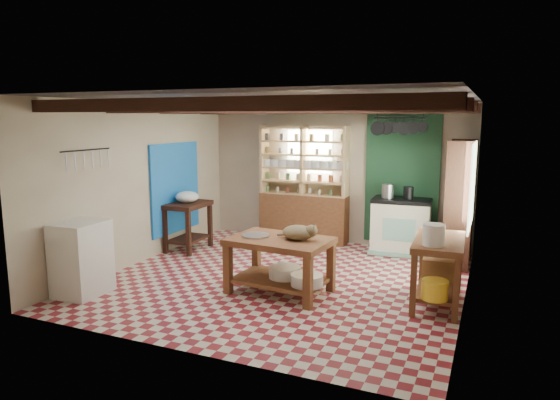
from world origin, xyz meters
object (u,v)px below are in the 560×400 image
at_px(prep_table, 188,226).
at_px(right_counter, 438,272).
at_px(stove, 401,226).
at_px(work_table, 280,265).
at_px(white_cabinet, 81,258).
at_px(cat, 298,233).

relative_size(prep_table, right_counter, 0.73).
bearing_deg(prep_table, stove, 18.38).
bearing_deg(work_table, right_counter, 15.89).
bearing_deg(white_cabinet, cat, 21.12).
relative_size(white_cabinet, cat, 2.30).
height_order(prep_table, white_cabinet, white_cabinet).
bearing_deg(right_counter, white_cabinet, -163.30).
bearing_deg(white_cabinet, right_counter, 16.71).
distance_m(stove, cat, 2.80).
bearing_deg(cat, work_table, -178.69).
bearing_deg(right_counter, stove, 108.51).
relative_size(stove, white_cabinet, 1.00).
bearing_deg(prep_table, cat, -28.78).
height_order(white_cabinet, cat, white_cabinet).
distance_m(white_cabinet, cat, 2.91).
height_order(work_table, white_cabinet, white_cabinet).
distance_m(work_table, right_counter, 2.04).
bearing_deg(stove, prep_table, -163.42).
relative_size(work_table, cat, 3.08).
xyz_separation_m(work_table, prep_table, (-2.38, 1.37, 0.05)).
xyz_separation_m(work_table, stove, (1.15, 2.66, 0.11)).
xyz_separation_m(prep_table, right_counter, (4.38, -0.98, -0.01)).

